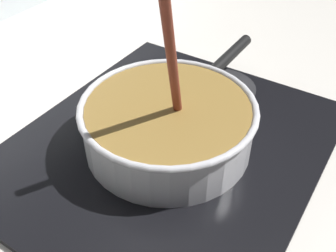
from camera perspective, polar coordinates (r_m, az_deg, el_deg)
ground at (r=0.62m, az=7.41°, el=-12.24°), size 2.40×1.60×0.04m
hob_plate at (r=0.68m, az=0.00°, el=-2.96°), size 0.56×0.48×0.01m
burner_ring at (r=0.67m, az=0.00°, el=-2.33°), size 0.20×0.20×0.01m
spare_burner at (r=0.81m, az=7.54°, el=5.44°), size 0.14×0.14×0.01m
cooking_pan at (r=0.65m, az=0.07°, el=0.42°), size 0.45×0.29×0.29m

